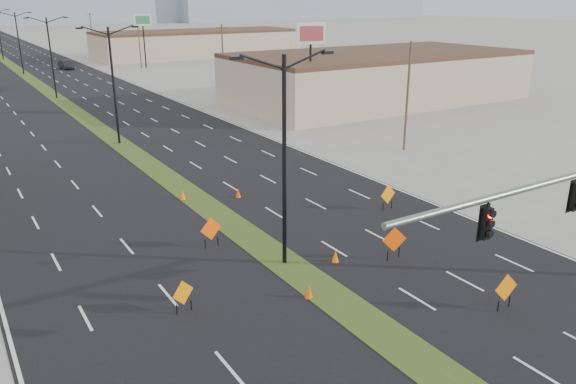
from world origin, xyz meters
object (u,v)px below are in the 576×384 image
pole_sign_east_far (143,24)px  construction_sign_2 (211,230)px  cone_0 (309,292)px  cone_2 (238,193)px  streetlight_3 (19,41)px  construction_sign_1 (183,294)px  construction_sign_4 (506,289)px  streetlight_1 (113,82)px  construction_sign_5 (388,195)px  car_mid (66,65)px  cone_1 (335,256)px  cone_3 (183,195)px  construction_sign_3 (394,241)px  streetlight_2 (51,55)px  pole_sign_east_near (311,41)px  streetlight_0 (284,156)px

pole_sign_east_far → construction_sign_2: bearing=-93.6°
cone_0 → cone_2: bearing=75.8°
streetlight_3 → cone_2: size_ratio=16.93×
streetlight_3 → pole_sign_east_far: 20.95m
construction_sign_1 → construction_sign_4: construction_sign_4 is taller
streetlight_1 → streetlight_3: 56.00m
construction_sign_5 → cone_2: 9.60m
car_mid → cone_1: (-5.53, -89.08, -0.48)m
construction_sign_2 → cone_3: 7.80m
construction_sign_3 → cone_1: 3.00m
streetlight_2 → pole_sign_east_near: bearing=-52.7°
streetlight_2 → construction_sign_1: streetlight_2 is taller
construction_sign_5 → cone_1: size_ratio=2.66×
streetlight_1 → construction_sign_4: size_ratio=6.18×
cone_0 → streetlight_3: bearing=89.4°
construction_sign_2 → cone_3: bearing=70.9°
construction_sign_2 → cone_0: bearing=-87.2°
cone_2 → pole_sign_east_far: (18.32, 72.83, 7.45)m
streetlight_2 → cone_0: streetlight_2 is taller
construction_sign_3 → cone_3: construction_sign_3 is taller
streetlight_0 → construction_sign_4: (5.48, -8.51, -4.47)m
streetlight_2 → cone_3: 45.06m
car_mid → cone_3: size_ratio=7.23×
streetlight_3 → cone_0: size_ratio=16.28×
cone_0 → pole_sign_east_far: 88.97m
streetlight_2 → streetlight_3: bearing=90.0°
car_mid → cone_1: bearing=-97.7°
construction_sign_5 → cone_3: bearing=135.1°
construction_sign_5 → pole_sign_east_near: 29.13m
car_mid → construction_sign_5: construction_sign_5 is taller
construction_sign_4 → cone_2: size_ratio=2.74×
streetlight_3 → car_mid: 9.78m
construction_sign_1 → construction_sign_4: (11.39, -6.85, 0.11)m
car_mid → cone_1: size_ratio=7.98×
car_mid → construction_sign_3: bearing=-96.0°
streetlight_2 → cone_1: size_ratio=16.85×
pole_sign_east_near → streetlight_0: bearing=-113.5°
streetlight_3 → pole_sign_east_near: (20.87, -55.39, 2.65)m
streetlight_2 → pole_sign_east_near: size_ratio=1.02×
construction_sign_2 → cone_1: construction_sign_2 is taller
cone_0 → pole_sign_east_near: pole_sign_east_near is taller
streetlight_3 → cone_0: streetlight_3 is taller
construction_sign_3 → cone_3: (-5.58, 13.73, -0.68)m
streetlight_2 → construction_sign_3: (4.81, -58.50, -4.42)m
streetlight_1 → cone_2: size_ratio=16.93×
construction_sign_3 → construction_sign_5: bearing=68.2°
car_mid → construction_sign_4: (-2.23, -96.36, 0.17)m
car_mid → pole_sign_east_near: bearing=-81.7°
streetlight_0 → streetlight_2: size_ratio=1.00×
construction_sign_5 → cone_2: size_ratio=2.67×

